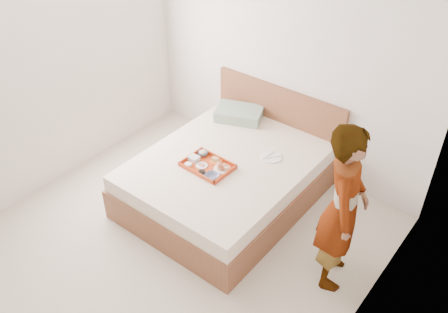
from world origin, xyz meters
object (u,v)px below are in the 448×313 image
Objects in this scene: bed at (226,180)px; dinner_plate at (271,157)px; person at (343,209)px; tray at (208,165)px.

dinner_plate reaches higher than bed.
dinner_plate is at bearing 40.28° from person.
bed is 4.13× the size of tray.
bed is at bearing 74.00° from tray.
tray is 2.20× the size of dinner_plate.
tray is 0.30× the size of person.
person is (1.39, -0.22, 0.54)m from bed.
dinner_plate is (0.41, 0.53, -0.02)m from tray.
tray is 0.67m from dinner_plate.
bed is at bearing -136.76° from dinner_plate.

